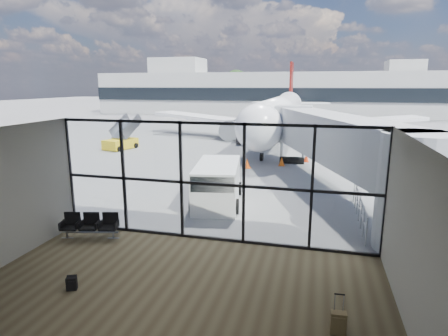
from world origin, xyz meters
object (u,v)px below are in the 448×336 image
at_px(seating_row, 90,224).
at_px(suitcase, 338,323).
at_px(mobile_stairs, 121,142).
at_px(belt_loader, 250,137).
at_px(backpack, 72,283).
at_px(airliner, 280,113).
at_px(service_van, 217,184).

relative_size(seating_row, suitcase, 2.21).
bearing_deg(mobile_stairs, seating_row, -49.53).
relative_size(seating_row, belt_loader, 0.50).
distance_m(belt_loader, mobile_stairs, 12.54).
relative_size(suitcase, mobile_stairs, 0.25).
height_order(suitcase, mobile_stairs, mobile_stairs).
bearing_deg(backpack, airliner, 63.66).
bearing_deg(seating_row, mobile_stairs, 102.51).
relative_size(suitcase, service_van, 0.20).
distance_m(suitcase, belt_loader, 29.64).
xyz_separation_m(airliner, belt_loader, (-2.49, -4.67, -2.08)).
bearing_deg(seating_row, service_van, 41.47).
xyz_separation_m(service_van, belt_loader, (-2.00, 19.82, -0.38)).
bearing_deg(airliner, belt_loader, -118.18).
bearing_deg(airliner, service_van, -91.31).
height_order(suitcase, belt_loader, belt_loader).
distance_m(suitcase, mobile_stairs, 28.86).
bearing_deg(service_van, seating_row, -134.38).
height_order(suitcase, airliner, airliner).
relative_size(suitcase, airliner, 0.03).
xyz_separation_m(airliner, service_van, (-0.49, -24.49, -1.70)).
relative_size(seating_row, airliner, 0.06).
height_order(seating_row, service_van, service_van).
bearing_deg(suitcase, mobile_stairs, 125.94).
xyz_separation_m(service_van, mobile_stairs, (-12.84, 13.50, -0.43)).
height_order(seating_row, mobile_stairs, mobile_stairs).
bearing_deg(service_van, mobile_stairs, 124.07).
bearing_deg(suitcase, airliner, 95.14).
relative_size(seating_row, backpack, 5.10).
distance_m(backpack, mobile_stairs, 24.77).
bearing_deg(suitcase, service_van, 118.01).
bearing_deg(belt_loader, backpack, -77.84).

